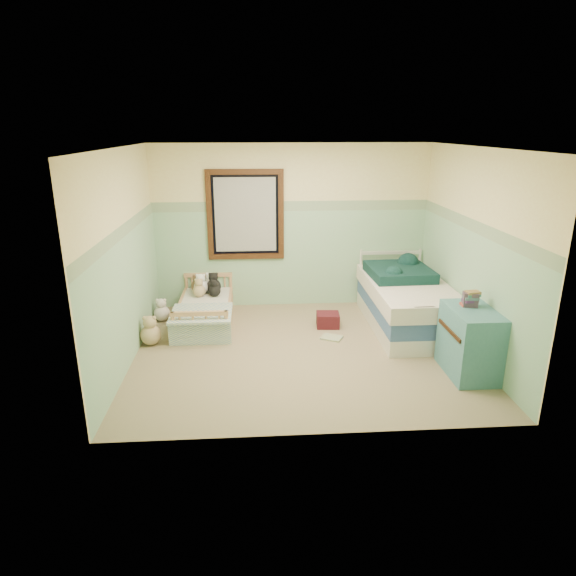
{
  "coord_description": "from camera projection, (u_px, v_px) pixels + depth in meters",
  "views": [
    {
      "loc": [
        -0.58,
        -5.76,
        2.72
      ],
      "look_at": [
        -0.15,
        0.35,
        0.74
      ],
      "focal_mm": 31.11,
      "sensor_mm": 36.0,
      "label": 1
    }
  ],
  "objects": [
    {
      "name": "wall_back",
      "position": [
        291.0,
        227.0,
        7.66
      ],
      "size": [
        4.2,
        0.04,
        2.5
      ],
      "primitive_type": "cube",
      "color": "beige",
      "rests_on": "floor"
    },
    {
      "name": "toddler_bed_frame",
      "position": [
        205.0,
        317.0,
        7.22
      ],
      "size": [
        0.75,
        1.5,
        0.19
      ],
      "primitive_type": "cube",
      "color": "#B37D54",
      "rests_on": "floor"
    },
    {
      "name": "red_pillow",
      "position": [
        328.0,
        320.0,
        7.1
      ],
      "size": [
        0.34,
        0.3,
        0.2
      ],
      "primitive_type": "cube",
      "rotation": [
        0.0,
        0.0,
        -0.07
      ],
      "color": "maroon",
      "rests_on": "floor"
    },
    {
      "name": "wainscot_mint",
      "position": [
        291.0,
        259.0,
        7.8
      ],
      "size": [
        4.2,
        0.01,
        1.5
      ],
      "primitive_type": "cube",
      "color": "#93BB97",
      "rests_on": "floor"
    },
    {
      "name": "wall_right",
      "position": [
        474.0,
        253.0,
        6.09
      ],
      "size": [
        0.04,
        3.6,
        2.5
      ],
      "primitive_type": "cube",
      "color": "beige",
      "rests_on": "floor"
    },
    {
      "name": "patchwork_quilt",
      "position": [
        201.0,
        313.0,
        6.71
      ],
      "size": [
        0.81,
        0.75,
        0.03
      ],
      "primitive_type": "cube",
      "color": "#5C85B7",
      "rests_on": "toddler_mattress"
    },
    {
      "name": "plush_bed_dark",
      "position": [
        215.0,
        291.0,
        7.4
      ],
      "size": [
        0.17,
        0.17,
        0.17
      ],
      "primitive_type": "sphere",
      "color": "black",
      "rests_on": "toddler_mattress"
    },
    {
      "name": "window_frame",
      "position": [
        245.0,
        215.0,
        7.52
      ],
      "size": [
        1.16,
        0.06,
        1.36
      ],
      "primitive_type": "cube",
      "color": "black",
      "rests_on": "wall_back"
    },
    {
      "name": "extra_plush_0",
      "position": [
        214.0,
        286.0,
        7.54
      ],
      "size": [
        0.22,
        0.22,
        0.22
      ],
      "primitive_type": "sphere",
      "color": "black",
      "rests_on": "toddler_mattress"
    },
    {
      "name": "plush_bed_white",
      "position": [
        210.0,
        285.0,
        7.6
      ],
      "size": [
        0.21,
        0.21,
        0.21
      ],
      "primitive_type": "sphere",
      "color": "white",
      "rests_on": "toddler_mattress"
    },
    {
      "name": "twin_boxspring",
      "position": [
        407.0,
        305.0,
        7.02
      ],
      "size": [
        1.0,
        2.0,
        0.22
      ],
      "primitive_type": "cube",
      "color": "#2F4682",
      "rests_on": "twin_bed_frame"
    },
    {
      "name": "book_stack",
      "position": [
        470.0,
        299.0,
        5.63
      ],
      "size": [
        0.19,
        0.16,
        0.16
      ],
      "primitive_type": "cube",
      "rotation": [
        0.0,
        0.0,
        -0.21
      ],
      "color": "brown",
      "rests_on": "dresser"
    },
    {
      "name": "border_strip",
      "position": [
        292.0,
        206.0,
        7.55
      ],
      "size": [
        4.2,
        0.01,
        0.15
      ],
      "primitive_type": "cube",
      "color": "#45744A",
      "rests_on": "wall_back"
    },
    {
      "name": "wall_left",
      "position": [
        124.0,
        259.0,
        5.82
      ],
      "size": [
        0.04,
        3.6,
        2.5
      ],
      "primitive_type": "cube",
      "color": "beige",
      "rests_on": "floor"
    },
    {
      "name": "plush_floor_tan",
      "position": [
        151.0,
        335.0,
        6.5
      ],
      "size": [
        0.27,
        0.27,
        0.27
      ],
      "primitive_type": "sphere",
      "color": "tan",
      "rests_on": "floor"
    },
    {
      "name": "dresser",
      "position": [
        470.0,
        342.0,
        5.66
      ],
      "size": [
        0.49,
        0.78,
        0.78
      ],
      "primitive_type": "cube",
      "color": "teal",
      "rests_on": "floor"
    },
    {
      "name": "twin_mattress",
      "position": [
        408.0,
        290.0,
        6.95
      ],
      "size": [
        1.04,
        2.03,
        0.22
      ],
      "primitive_type": "cube",
      "color": "silver",
      "rests_on": "twin_boxspring"
    },
    {
      "name": "twin_bed_frame",
      "position": [
        406.0,
        319.0,
        7.09
      ],
      "size": [
        1.0,
        2.0,
        0.22
      ],
      "primitive_type": "cube",
      "color": "silver",
      "rests_on": "floor"
    },
    {
      "name": "plush_bed_brown",
      "position": [
        197.0,
        286.0,
        7.59
      ],
      "size": [
        0.19,
        0.19,
        0.19
      ],
      "primitive_type": "sphere",
      "color": "brown",
      "rests_on": "toddler_mattress"
    },
    {
      "name": "window_blinds",
      "position": [
        245.0,
        215.0,
        7.53
      ],
      "size": [
        0.92,
        0.01,
        1.12
      ],
      "primitive_type": "cube",
      "color": "#B7B7B0",
      "rests_on": "window_frame"
    },
    {
      "name": "ceiling",
      "position": [
        304.0,
        146.0,
        5.57
      ],
      "size": [
        4.2,
        3.6,
        0.02
      ],
      "primitive_type": "cube",
      "color": "silver",
      "rests_on": "wall_back"
    },
    {
      "name": "teal_blanket",
      "position": [
        399.0,
        272.0,
        7.18
      ],
      "size": [
        0.88,
        0.93,
        0.14
      ],
      "primitive_type": "cube",
      "rotation": [
        0.0,
        0.0,
        0.04
      ],
      "color": "black",
      "rests_on": "twin_mattress"
    },
    {
      "name": "toddler_mattress",
      "position": [
        205.0,
        307.0,
        7.17
      ],
      "size": [
        0.69,
        1.43,
        0.12
      ],
      "primitive_type": "cube",
      "color": "silver",
      "rests_on": "toddler_bed_frame"
    },
    {
      "name": "floor_book",
      "position": [
        332.0,
        338.0,
        6.72
      ],
      "size": [
        0.33,
        0.31,
        0.02
      ],
      "primitive_type": "cube",
      "rotation": [
        0.0,
        0.0,
        -0.49
      ],
      "color": "yellow",
      "rests_on": "floor"
    },
    {
      "name": "extra_plush_1",
      "position": [
        201.0,
        287.0,
        7.49
      ],
      "size": [
        0.22,
        0.22,
        0.22
      ],
      "primitive_type": "sphere",
      "color": "white",
      "rests_on": "toddler_mattress"
    },
    {
      "name": "plush_floor_cream",
      "position": [
        162.0,
        313.0,
        7.31
      ],
      "size": [
        0.23,
        0.23,
        0.23
      ],
      "primitive_type": "sphere",
      "color": "silver",
      "rests_on": "floor"
    },
    {
      "name": "floor",
      "position": [
        302.0,
        352.0,
        6.34
      ],
      "size": [
        4.2,
        3.6,
        0.02
      ],
      "primitive_type": "cube",
      "color": "brown",
      "rests_on": "ground"
    },
    {
      "name": "plush_bed_tan",
      "position": [
        199.0,
        291.0,
        7.38
      ],
      "size": [
        0.19,
        0.19,
        0.19
      ],
      "primitive_type": "sphere",
      "color": "tan",
      "rests_on": "toddler_mattress"
    },
    {
      "name": "wall_front",
      "position": [
        323.0,
        308.0,
        4.25
      ],
      "size": [
        4.2,
        0.04,
        2.5
      ],
      "primitive_type": "cube",
      "color": "beige",
      "rests_on": "floor"
    }
  ]
}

